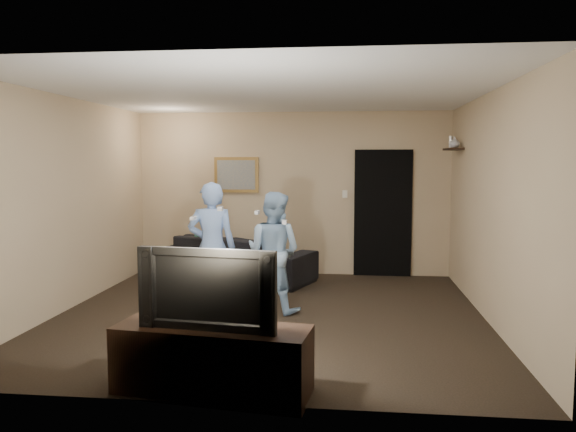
# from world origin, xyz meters

# --- Properties ---
(ground) EXTENTS (5.00, 5.00, 0.00)m
(ground) POSITION_xyz_m (0.00, 0.00, 0.00)
(ground) COLOR black
(ground) RESTS_ON ground
(ceiling) EXTENTS (5.00, 5.00, 0.04)m
(ceiling) POSITION_xyz_m (0.00, 0.00, 2.60)
(ceiling) COLOR silver
(ceiling) RESTS_ON wall_back
(wall_back) EXTENTS (5.00, 0.04, 2.60)m
(wall_back) POSITION_xyz_m (0.00, 2.50, 1.30)
(wall_back) COLOR tan
(wall_back) RESTS_ON ground
(wall_front) EXTENTS (5.00, 0.04, 2.60)m
(wall_front) POSITION_xyz_m (0.00, -2.50, 1.30)
(wall_front) COLOR tan
(wall_front) RESTS_ON ground
(wall_left) EXTENTS (0.04, 5.00, 2.60)m
(wall_left) POSITION_xyz_m (-2.50, 0.00, 1.30)
(wall_left) COLOR tan
(wall_left) RESTS_ON ground
(wall_right) EXTENTS (0.04, 5.00, 2.60)m
(wall_right) POSITION_xyz_m (2.50, 0.00, 1.30)
(wall_right) COLOR tan
(wall_right) RESTS_ON ground
(sofa) EXTENTS (2.50, 1.68, 0.68)m
(sofa) POSITION_xyz_m (-0.78, 1.94, 0.34)
(sofa) COLOR black
(sofa) RESTS_ON ground
(throw_pillow) EXTENTS (0.43, 0.25, 0.41)m
(throw_pillow) POSITION_xyz_m (-1.24, 1.94, 0.48)
(throw_pillow) COLOR #1B5247
(throw_pillow) RESTS_ON sofa
(painting_frame) EXTENTS (0.72, 0.05, 0.57)m
(painting_frame) POSITION_xyz_m (-0.90, 2.48, 1.60)
(painting_frame) COLOR olive
(painting_frame) RESTS_ON wall_back
(painting_canvas) EXTENTS (0.62, 0.01, 0.47)m
(painting_canvas) POSITION_xyz_m (-0.90, 2.45, 1.60)
(painting_canvas) COLOR slate
(painting_canvas) RESTS_ON painting_frame
(doorway) EXTENTS (0.90, 0.06, 2.00)m
(doorway) POSITION_xyz_m (1.45, 2.47, 1.00)
(doorway) COLOR black
(doorway) RESTS_ON ground
(light_switch) EXTENTS (0.08, 0.02, 0.12)m
(light_switch) POSITION_xyz_m (0.85, 2.48, 1.30)
(light_switch) COLOR silver
(light_switch) RESTS_ON wall_back
(wall_shelf) EXTENTS (0.20, 0.60, 0.03)m
(wall_shelf) POSITION_xyz_m (2.39, 1.80, 1.99)
(wall_shelf) COLOR black
(wall_shelf) RESTS_ON wall_right
(shelf_vase) EXTENTS (0.19, 0.19, 0.16)m
(shelf_vase) POSITION_xyz_m (2.39, 1.71, 2.08)
(shelf_vase) COLOR silver
(shelf_vase) RESTS_ON wall_shelf
(shelf_figurine) EXTENTS (0.06, 0.06, 0.18)m
(shelf_figurine) POSITION_xyz_m (2.39, 2.01, 2.09)
(shelf_figurine) COLOR silver
(shelf_figurine) RESTS_ON wall_shelf
(tv_console) EXTENTS (1.59, 0.68, 0.55)m
(tv_console) POSITION_xyz_m (-0.13, -2.28, 0.25)
(tv_console) COLOR black
(tv_console) RESTS_ON ground
(television) EXTENTS (1.11, 0.28, 0.63)m
(television) POSITION_xyz_m (-0.13, -2.28, 0.84)
(television) COLOR black
(television) RESTS_ON tv_console
(wii_player_left) EXTENTS (0.62, 0.51, 1.57)m
(wii_player_left) POSITION_xyz_m (-0.71, 0.03, 0.79)
(wii_player_left) COLOR #80A2DE
(wii_player_left) RESTS_ON ground
(wii_player_right) EXTENTS (0.85, 0.76, 1.45)m
(wii_player_right) POSITION_xyz_m (0.02, 0.17, 0.73)
(wii_player_right) COLOR #97BADB
(wii_player_right) RESTS_ON ground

